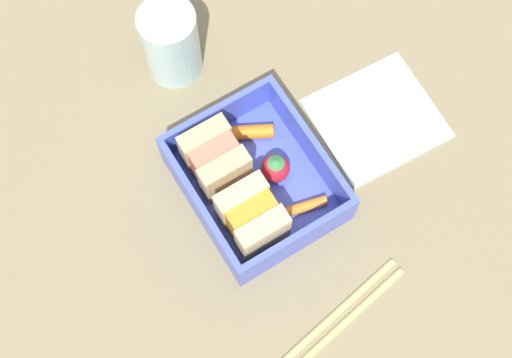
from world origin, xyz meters
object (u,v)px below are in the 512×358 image
object	(u,v)px
carrot_stick_left	(300,208)
drinking_glass	(171,43)
strawberry_far_left	(277,169)
carrot_stick_far_left	(248,132)
sandwich_center_left	(215,159)
chopstick_pair	(322,334)
folded_napkin	(377,118)
sandwich_left	(252,217)

from	to	relation	value
carrot_stick_left	drinking_glass	xyz separation A→B (cm)	(20.52, 2.23, 2.71)
strawberry_far_left	carrot_stick_far_left	distance (cm)	5.08
strawberry_far_left	sandwich_center_left	bearing A→B (deg)	52.96
sandwich_center_left	chopstick_pair	world-z (taller)	sandwich_center_left
carrot_stick_far_left	drinking_glass	world-z (taller)	drinking_glass
sandwich_center_left	chopstick_pair	distance (cm)	18.94
sandwich_center_left	strawberry_far_left	world-z (taller)	sandwich_center_left
carrot_stick_far_left	chopstick_pair	bearing A→B (deg)	167.70
carrot_stick_far_left	folded_napkin	bearing A→B (deg)	-111.56
folded_napkin	chopstick_pair	bearing A→B (deg)	132.31
carrot_stick_far_left	strawberry_far_left	bearing A→B (deg)	-178.98
sandwich_center_left	drinking_glass	size ratio (longest dim) A/B	0.63
sandwich_left	strawberry_far_left	world-z (taller)	sandwich_left
strawberry_far_left	carrot_stick_far_left	bearing A→B (deg)	1.02
sandwich_left	drinking_glass	xyz separation A→B (cm)	(19.48, -2.45, 0.55)
sandwich_center_left	chopstick_pair	xyz separation A→B (cm)	(-18.61, -0.18, -3.52)
strawberry_far_left	chopstick_pair	distance (cm)	15.92
drinking_glass	folded_napkin	distance (cm)	22.12
sandwich_left	drinking_glass	distance (cm)	19.64
carrot_stick_left	carrot_stick_far_left	xyz separation A→B (cm)	(9.21, 0.12, 0.21)
sandwich_left	chopstick_pair	xyz separation A→B (cm)	(-11.95, -0.18, -3.52)
carrot_stick_far_left	chopstick_pair	distance (cm)	20.65
sandwich_center_left	folded_napkin	xyz separation A→B (cm)	(-3.37, -16.91, -3.67)
chopstick_pair	sandwich_left	bearing A→B (deg)	0.85
drinking_glass	sandwich_center_left	bearing A→B (deg)	169.20
sandwich_center_left	drinking_glass	distance (cm)	13.07
strawberry_far_left	chopstick_pair	bearing A→B (deg)	163.49
carrot_stick_far_left	chopstick_pair	size ratio (longest dim) A/B	0.25
sandwich_center_left	carrot_stick_far_left	bearing A→B (deg)	-71.71
strawberry_far_left	carrot_stick_far_left	xyz separation A→B (cm)	(5.02, 0.09, -0.80)
drinking_glass	carrot_stick_left	bearing A→B (deg)	-173.80
chopstick_pair	drinking_glass	distance (cm)	31.77
carrot_stick_left	drinking_glass	bearing A→B (deg)	6.20
carrot_stick_far_left	chopstick_pair	world-z (taller)	carrot_stick_far_left
sandwich_left	sandwich_center_left	size ratio (longest dim) A/B	1.00
sandwich_left	folded_napkin	world-z (taller)	sandwich_left
sandwich_center_left	folded_napkin	world-z (taller)	sandwich_center_left
carrot_stick_far_left	folded_napkin	size ratio (longest dim) A/B	0.41
sandwich_center_left	carrot_stick_far_left	distance (cm)	5.19
carrot_stick_left	drinking_glass	distance (cm)	20.82
drinking_glass	folded_napkin	size ratio (longest dim) A/B	0.74
sandwich_center_left	carrot_stick_left	distance (cm)	9.26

